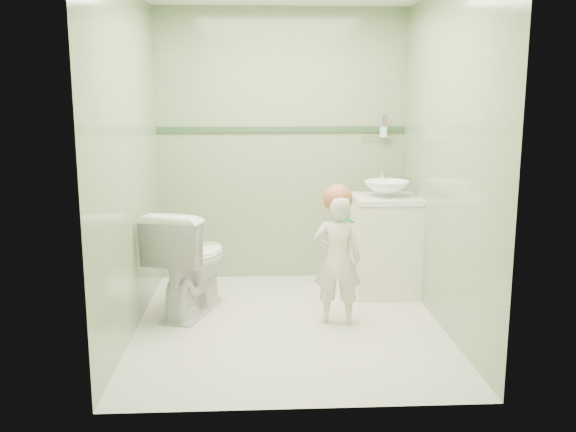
{
  "coord_description": "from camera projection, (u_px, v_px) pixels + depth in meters",
  "views": [
    {
      "loc": [
        -0.23,
        -4.32,
        1.65
      ],
      "look_at": [
        0.0,
        0.15,
        0.78
      ],
      "focal_mm": 38.97,
      "sensor_mm": 36.0,
      "label": 1
    }
  ],
  "objects": [
    {
      "name": "room_shell",
      "position": [
        289.0,
        161.0,
        4.34
      ],
      "size": [
        2.5,
        2.54,
        2.4
      ],
      "color": "gray",
      "rests_on": "ground"
    },
    {
      "name": "toilet",
      "position": [
        190.0,
        261.0,
        4.76
      ],
      "size": [
        0.69,
        0.9,
        0.82
      ],
      "primitive_type": "imported",
      "rotation": [
        0.0,
        0.0,
        2.82
      ],
      "color": "white",
      "rests_on": "ground"
    },
    {
      "name": "teal_toothbrush",
      "position": [
        348.0,
        220.0,
        4.32
      ],
      "size": [
        0.11,
        0.14,
        0.08
      ],
      "color": "#059868",
      "rests_on": "toddler"
    },
    {
      "name": "basin",
      "position": [
        387.0,
        189.0,
        5.12
      ],
      "size": [
        0.37,
        0.37,
        0.13
      ],
      "primitive_type": "imported",
      "color": "white",
      "rests_on": "counter"
    },
    {
      "name": "hair_cap",
      "position": [
        338.0,
        199.0,
        4.45
      ],
      "size": [
        0.21,
        0.21,
        0.21
      ],
      "primitive_type": "sphere",
      "color": "#A25C39",
      "rests_on": "toddler"
    },
    {
      "name": "vanity",
      "position": [
        385.0,
        247.0,
        5.22
      ],
      "size": [
        0.52,
        0.5,
        0.8
      ],
      "primitive_type": "cube",
      "color": "white",
      "rests_on": "ground"
    },
    {
      "name": "trim_stripe",
      "position": [
        282.0,
        129.0,
        5.52
      ],
      "size": [
        2.2,
        0.02,
        0.05
      ],
      "primitive_type": "cube",
      "color": "#315231",
      "rests_on": "room_shell"
    },
    {
      "name": "cup_holder",
      "position": [
        383.0,
        131.0,
        5.51
      ],
      "size": [
        0.26,
        0.07,
        0.21
      ],
      "color": "silver",
      "rests_on": "room_shell"
    },
    {
      "name": "toddler",
      "position": [
        337.0,
        260.0,
        4.51
      ],
      "size": [
        0.38,
        0.28,
        0.96
      ],
      "primitive_type": "imported",
      "rotation": [
        0.0,
        0.0,
        2.99
      ],
      "color": "beige",
      "rests_on": "ground"
    },
    {
      "name": "faucet",
      "position": [
        382.0,
        176.0,
        5.29
      ],
      "size": [
        0.03,
        0.13,
        0.18
      ],
      "color": "silver",
      "rests_on": "counter"
    },
    {
      "name": "ground",
      "position": [
        289.0,
        325.0,
        4.56
      ],
      "size": [
        2.5,
        2.5,
        0.0
      ],
      "primitive_type": "plane",
      "color": "beige",
      "rests_on": "ground"
    },
    {
      "name": "counter",
      "position": [
        386.0,
        199.0,
        5.14
      ],
      "size": [
        0.54,
        0.52,
        0.04
      ],
      "primitive_type": "cube",
      "color": "white",
      "rests_on": "vanity"
    }
  ]
}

